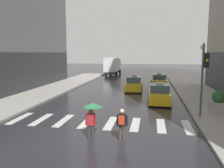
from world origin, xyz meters
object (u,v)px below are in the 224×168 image
object	(u,v)px
traffic_light_pole	(204,70)
box_truck	(113,66)
planter_near_corner	(218,103)
taxi_second	(134,84)
pedestrian_with_umbrella	(92,111)
taxi_third	(159,81)
taxi_lead	(159,94)
pedestrian_with_backpack	(122,123)

from	to	relation	value
traffic_light_pole	box_truck	world-z (taller)	traffic_light_pole
traffic_light_pole	planter_near_corner	bearing A→B (deg)	42.45
taxi_second	planter_near_corner	world-z (taller)	taxi_second
box_truck	planter_near_corner	distance (m)	29.97
traffic_light_pole	planter_near_corner	world-z (taller)	traffic_light_pole
pedestrian_with_umbrella	taxi_third	bearing A→B (deg)	79.06
taxi_third	pedestrian_with_umbrella	world-z (taller)	pedestrian_with_umbrella
taxi_third	planter_near_corner	world-z (taller)	taxi_third
taxi_lead	planter_near_corner	bearing A→B (deg)	-42.27
taxi_lead	pedestrian_with_umbrella	size ratio (longest dim) A/B	2.34
taxi_lead	taxi_second	size ratio (longest dim) A/B	0.99
taxi_third	pedestrian_with_umbrella	bearing A→B (deg)	-100.94
taxi_lead	pedestrian_with_backpack	xyz separation A→B (m)	(-2.09, -9.60, 0.25)
traffic_light_pole	box_truck	distance (m)	30.60
taxi_third	pedestrian_with_umbrella	xyz separation A→B (m)	(-3.77, -19.51, 0.79)
taxi_third	planter_near_corner	distance (m)	13.81
taxi_second	planter_near_corner	xyz separation A→B (m)	(6.64, -9.70, 0.15)
taxi_lead	taxi_second	xyz separation A→B (m)	(-2.70, 6.12, 0.00)
pedestrian_with_umbrella	pedestrian_with_backpack	distance (m)	1.55
taxi_third	box_truck	world-z (taller)	box_truck
traffic_light_pole	taxi_second	world-z (taller)	traffic_light_pole
taxi_second	pedestrian_with_umbrella	bearing A→B (deg)	-92.99
taxi_second	box_truck	bearing A→B (deg)	107.32
box_truck	pedestrian_with_umbrella	size ratio (longest dim) A/B	3.90
taxi_lead	planter_near_corner	world-z (taller)	taxi_lead
box_truck	pedestrian_with_backpack	world-z (taller)	box_truck
taxi_lead	taxi_second	distance (m)	6.69
traffic_light_pole	taxi_third	size ratio (longest dim) A/B	1.05
taxi_lead	pedestrian_with_umbrella	world-z (taller)	pedestrian_with_umbrella
pedestrian_with_umbrella	planter_near_corner	distance (m)	9.73
box_truck	traffic_light_pole	bearing A→B (deg)	-69.22
traffic_light_pole	taxi_lead	bearing A→B (deg)	118.84
taxi_second	traffic_light_pole	bearing A→B (deg)	-63.94
taxi_second	pedestrian_with_backpack	distance (m)	15.73
taxi_second	box_truck	size ratio (longest dim) A/B	0.61
traffic_light_pole	pedestrian_with_umbrella	size ratio (longest dim) A/B	2.47
pedestrian_with_backpack	pedestrian_with_umbrella	bearing A→B (deg)	-172.52
traffic_light_pole	planter_near_corner	distance (m)	2.97
pedestrian_with_umbrella	traffic_light_pole	bearing A→B (deg)	39.12
pedestrian_with_umbrella	planter_near_corner	world-z (taller)	pedestrian_with_umbrella
taxi_lead	planter_near_corner	size ratio (longest dim) A/B	2.84
pedestrian_with_umbrella	planter_near_corner	size ratio (longest dim) A/B	1.21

